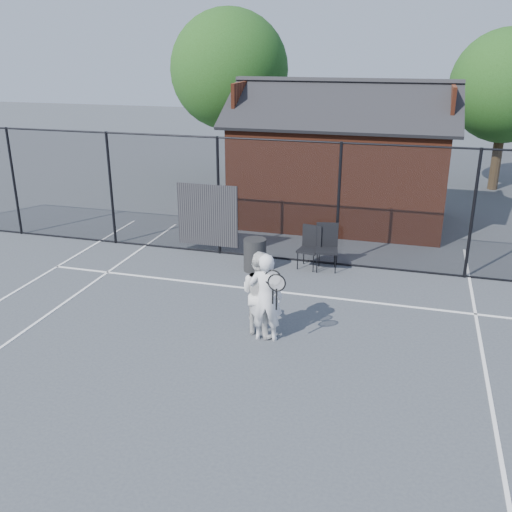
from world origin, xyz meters
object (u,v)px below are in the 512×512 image
(clubhouse, at_px, (341,167))
(waste_bin, at_px, (255,255))
(player_back, at_px, (260,293))
(chair_left, at_px, (327,248))
(player_front, at_px, (266,297))
(chair_right, at_px, (309,248))

(clubhouse, height_order, waste_bin, clubhouse)
(player_back, distance_m, chair_left, 3.58)
(player_front, xyz_separation_m, chair_left, (0.50, 3.72, -0.29))
(clubhouse, height_order, player_front, clubhouse)
(player_front, distance_m, waste_bin, 3.44)
(player_back, bearing_deg, chair_left, 79.22)
(player_back, distance_m, chair_right, 3.52)
(clubhouse, relative_size, player_front, 3.93)
(player_front, height_order, chair_left, player_front)
(player_front, height_order, waste_bin, player_front)
(player_back, xyz_separation_m, chair_right, (0.24, 3.50, -0.30))
(clubhouse, distance_m, chair_left, 4.54)
(chair_left, relative_size, chair_right, 1.08)
(clubhouse, xyz_separation_m, player_back, (-0.34, -7.90, -0.81))
(player_front, bearing_deg, waste_bin, 109.28)
(chair_left, height_order, waste_bin, chair_left)
(clubhouse, relative_size, player_back, 4.06)
(player_front, height_order, player_back, player_front)
(chair_left, bearing_deg, clubhouse, 84.71)
(player_back, height_order, waste_bin, player_back)
(waste_bin, bearing_deg, player_back, -72.30)
(player_back, bearing_deg, waste_bin, 107.70)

